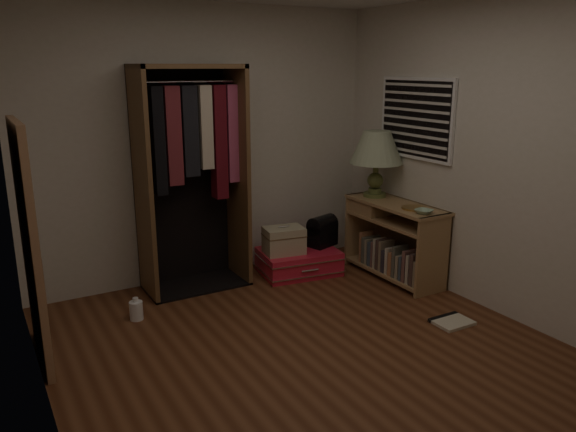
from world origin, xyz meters
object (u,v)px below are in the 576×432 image
at_px(floor_mirror, 30,246).
at_px(white_jug, 136,310).
at_px(open_wardrobe, 192,160).
at_px(train_case, 284,240).
at_px(black_bag, 322,230).
at_px(console_bookshelf, 392,237).
at_px(table_lamp, 377,149).
at_px(pink_suitcase, 299,261).

distance_m(floor_mirror, white_jug, 1.11).
xyz_separation_m(open_wardrobe, white_jug, (-0.72, -0.48, -1.13)).
height_order(train_case, black_bag, black_bag).
bearing_deg(console_bookshelf, floor_mirror, -179.51).
bearing_deg(black_bag, table_lamp, -42.82).
bearing_deg(console_bookshelf, open_wardrobe, 157.16).
bearing_deg(pink_suitcase, open_wardrobe, 176.13).
relative_size(console_bookshelf, white_jug, 5.80).
height_order(table_lamp, white_jug, table_lamp).
xyz_separation_m(console_bookshelf, open_wardrobe, (-1.77, 0.74, 0.81)).
height_order(open_wardrobe, train_case, open_wardrobe).
distance_m(floor_mirror, train_case, 2.42).
xyz_separation_m(floor_mirror, black_bag, (2.76, 0.56, -0.45)).
height_order(console_bookshelf, pink_suitcase, console_bookshelf).
distance_m(open_wardrobe, table_lamp, 1.83).
bearing_deg(black_bag, train_case, 164.45).
height_order(pink_suitcase, train_case, train_case).
height_order(console_bookshelf, white_jug, console_bookshelf).
height_order(floor_mirror, table_lamp, floor_mirror).
relative_size(pink_suitcase, white_jug, 4.43).
bearing_deg(console_bookshelf, pink_suitcase, 145.32).
distance_m(open_wardrobe, train_case, 1.20).
relative_size(open_wardrobe, white_jug, 10.61).
bearing_deg(train_case, pink_suitcase, 10.21).
height_order(console_bookshelf, black_bag, console_bookshelf).
bearing_deg(white_jug, black_bag, 7.59).
bearing_deg(console_bookshelf, train_case, 150.74).
height_order(console_bookshelf, open_wardrobe, open_wardrobe).
bearing_deg(white_jug, console_bookshelf, -6.14).
height_order(pink_suitcase, white_jug, pink_suitcase).
xyz_separation_m(console_bookshelf, black_bag, (-0.48, 0.54, 0.00)).
height_order(open_wardrobe, black_bag, open_wardrobe).
bearing_deg(table_lamp, white_jug, -179.13).
xyz_separation_m(floor_mirror, white_jug, (0.75, 0.30, -0.77)).
distance_m(train_case, white_jug, 1.60).
bearing_deg(open_wardrobe, black_bag, -9.18).
bearing_deg(table_lamp, train_case, 166.89).
distance_m(open_wardrobe, black_bag, 1.54).
distance_m(console_bookshelf, black_bag, 0.72).
distance_m(table_lamp, white_jug, 2.74).
distance_m(console_bookshelf, pink_suitcase, 0.97).
height_order(console_bookshelf, table_lamp, table_lamp).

